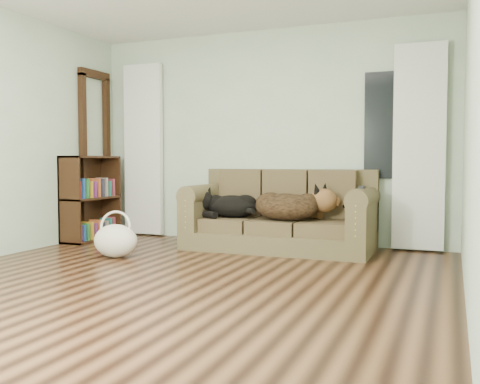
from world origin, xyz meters
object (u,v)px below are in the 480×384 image
at_px(sofa, 279,210).
at_px(dog_black_lab, 229,206).
at_px(tote_bag, 116,242).
at_px(bookshelf, 91,201).
at_px(dog_shepherd, 291,207).

relative_size(sofa, dog_black_lab, 3.33).
bearing_deg(dog_black_lab, tote_bag, -124.04).
height_order(sofa, bookshelf, bookshelf).
bearing_deg(sofa, bookshelf, -175.84).
distance_m(tote_bag, bookshelf, 1.42).
xyz_separation_m(sofa, dog_black_lab, (-0.59, -0.05, 0.03)).
bearing_deg(bookshelf, sofa, -2.81).
bearing_deg(tote_bag, dog_shepherd, 32.19).
xyz_separation_m(dog_black_lab, bookshelf, (-1.84, -0.12, 0.02)).
distance_m(dog_shepherd, tote_bag, 1.90).
distance_m(sofa, tote_bag, 1.82).
height_order(sofa, tote_bag, sofa).
height_order(sofa, dog_shepherd, sofa).
height_order(dog_black_lab, tote_bag, dog_black_lab).
relative_size(sofa, bookshelf, 1.96).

